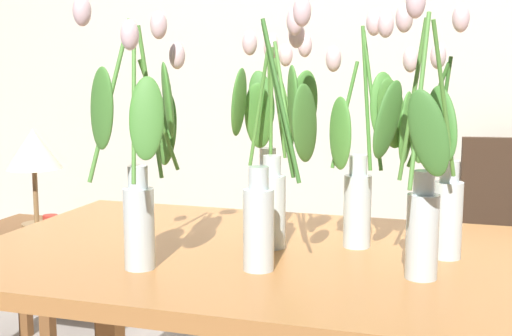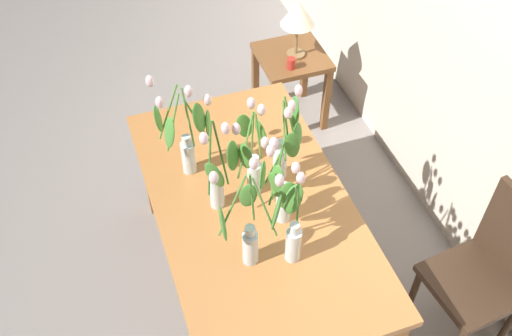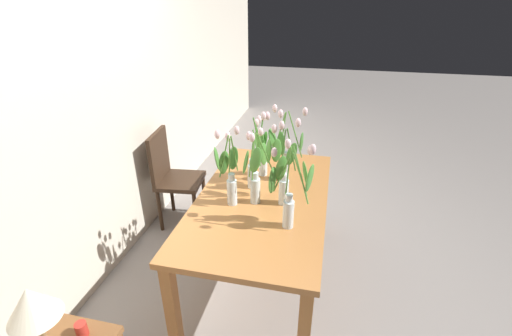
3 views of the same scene
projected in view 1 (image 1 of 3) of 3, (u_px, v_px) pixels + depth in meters
room_wall_rear at (373, 26)px, 2.71m from camera, size 9.00×0.10×2.70m
dining_table at (298, 290)px, 1.62m from camera, size 1.60×0.90×0.74m
tulip_vase_0 at (437, 183)px, 1.56m from camera, size 0.16×0.11×0.50m
tulip_vase_1 at (275, 157)px, 1.81m from camera, size 0.21×0.14×0.53m
tulip_vase_2 at (422, 177)px, 1.39m from camera, size 0.20×0.30×0.59m
tulip_vase_3 at (270, 161)px, 1.63m from camera, size 0.24×0.21×0.54m
tulip_vase_4 at (142, 163)px, 1.45m from camera, size 0.17×0.28×0.58m
tulip_vase_5 at (271, 184)px, 1.45m from camera, size 0.17×0.19×0.58m
tulip_vase_6 at (362, 164)px, 1.61m from camera, size 0.20×0.16×0.57m
side_table at (33, 257)px, 2.70m from camera, size 0.44×0.44×0.55m
table_lamp at (33, 152)px, 2.65m from camera, size 0.22×0.22×0.40m
pillar_candle at (51, 225)px, 2.58m from camera, size 0.06×0.06×0.07m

